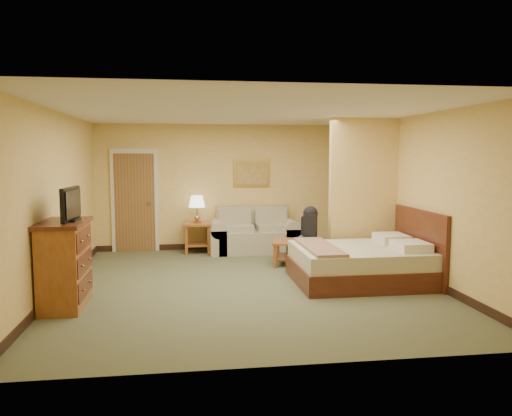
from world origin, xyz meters
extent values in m
plane|color=#4E5335|center=(0.00, 0.00, 0.00)|extent=(6.00, 6.00, 0.00)
plane|color=white|center=(0.00, 0.00, 2.60)|extent=(6.00, 6.00, 0.00)
cube|color=#DAB45D|center=(0.00, 3.00, 1.30)|extent=(5.50, 0.02, 2.60)
cube|color=#DAB45D|center=(-2.75, 0.00, 1.30)|extent=(0.02, 6.00, 2.60)
cube|color=#DAB45D|center=(2.75, 0.00, 1.30)|extent=(0.02, 6.00, 2.60)
cube|color=#DAB45D|center=(2.15, 0.93, 1.30)|extent=(1.20, 0.15, 2.60)
cube|color=beige|center=(-1.95, 2.97, 1.05)|extent=(0.94, 0.06, 2.10)
cube|color=brown|center=(-1.95, 2.96, 1.00)|extent=(0.80, 0.04, 2.00)
cylinder|color=#A5753C|center=(-1.65, 2.90, 1.00)|extent=(0.04, 0.12, 0.04)
cube|color=black|center=(0.00, 2.99, 0.06)|extent=(5.50, 0.02, 0.12)
cube|color=#9D9777|center=(0.45, 2.52, 0.22)|extent=(1.49, 0.80, 0.45)
cube|color=#9D9777|center=(0.45, 2.87, 0.68)|extent=(1.49, 0.19, 0.47)
cube|color=#9D9777|center=(-0.29, 2.52, 0.25)|extent=(0.32, 0.80, 0.50)
cube|color=#9D9777|center=(1.20, 2.52, 0.25)|extent=(0.32, 0.80, 0.50)
cube|color=brown|center=(-0.70, 2.65, 0.59)|extent=(0.55, 0.55, 0.04)
cube|color=brown|center=(-0.70, 2.65, 0.17)|extent=(0.46, 0.46, 0.03)
cube|color=brown|center=(-0.92, 2.43, 0.28)|extent=(0.06, 0.06, 0.56)
cube|color=brown|center=(-0.48, 2.43, 0.28)|extent=(0.06, 0.06, 0.56)
cube|color=brown|center=(-0.92, 2.87, 0.28)|extent=(0.06, 0.06, 0.56)
cube|color=brown|center=(-0.48, 2.87, 0.28)|extent=(0.06, 0.06, 0.56)
cylinder|color=#A5753C|center=(-0.70, 2.65, 0.63)|extent=(0.17, 0.17, 0.04)
cylinder|color=#A5753C|center=(-0.70, 2.65, 0.84)|extent=(0.02, 0.02, 0.28)
cone|color=white|center=(-0.70, 2.65, 1.04)|extent=(0.33, 0.33, 0.23)
cube|color=brown|center=(0.97, 1.26, 0.42)|extent=(0.84, 0.84, 0.04)
cube|color=brown|center=(0.97, 1.26, 0.15)|extent=(0.72, 0.72, 0.03)
cube|color=brown|center=(0.68, 0.97, 0.20)|extent=(0.05, 0.05, 0.41)
cube|color=brown|center=(1.26, 1.55, 0.20)|extent=(0.05, 0.05, 0.41)
cube|color=#B78E3F|center=(0.45, 2.98, 1.60)|extent=(0.76, 0.03, 0.59)
cube|color=olive|center=(0.45, 2.96, 1.60)|extent=(0.64, 0.02, 0.47)
cube|color=brown|center=(-2.48, -0.79, 0.53)|extent=(0.49, 0.98, 1.07)
cube|color=#441B10|center=(-2.48, -0.79, 1.10)|extent=(0.55, 1.05, 0.05)
cube|color=black|center=(-2.38, -0.79, 1.14)|extent=(0.20, 0.32, 0.03)
cube|color=black|center=(-2.38, -0.79, 1.34)|extent=(0.10, 0.71, 0.43)
cube|color=#441B10|center=(1.75, -0.10, 0.15)|extent=(2.03, 1.63, 0.30)
cube|color=beige|center=(1.75, -0.10, 0.43)|extent=(1.97, 1.56, 0.24)
cube|color=#441B10|center=(2.71, -0.10, 0.56)|extent=(0.06, 1.73, 1.12)
cube|color=#EDE5CD|center=(2.40, -0.46, 0.61)|extent=(0.46, 0.56, 0.14)
cube|color=#EDE5CD|center=(2.40, 0.26, 0.61)|extent=(0.46, 0.56, 0.14)
cube|color=#846148|center=(1.09, -0.10, 0.57)|extent=(0.46, 1.52, 0.05)
cube|color=black|center=(1.20, 0.87, 0.76)|extent=(0.31, 0.37, 0.42)
sphere|color=black|center=(1.20, 0.87, 0.97)|extent=(0.25, 0.25, 0.25)
camera|label=1|loc=(-0.91, -7.40, 1.96)|focal=35.00mm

